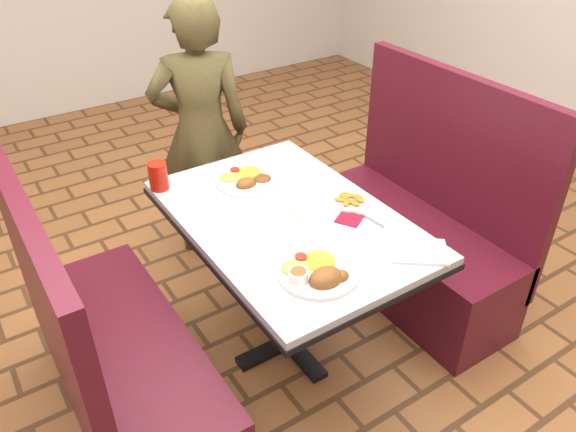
% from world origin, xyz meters
% --- Properties ---
extents(dining_table, '(0.81, 1.21, 0.75)m').
position_xyz_m(dining_table, '(0.00, 0.00, 0.65)').
color(dining_table, '#B8BBBE').
rests_on(dining_table, ground).
extents(booth_bench_left, '(0.47, 1.20, 1.17)m').
position_xyz_m(booth_bench_left, '(-0.80, 0.00, 0.33)').
color(booth_bench_left, '#541321').
rests_on(booth_bench_left, ground).
extents(booth_bench_right, '(0.47, 1.20, 1.17)m').
position_xyz_m(booth_bench_right, '(0.80, 0.00, 0.33)').
color(booth_bench_right, '#541321').
rests_on(booth_bench_right, ground).
extents(diner_person, '(0.63, 0.52, 1.47)m').
position_xyz_m(diner_person, '(0.07, 0.97, 0.74)').
color(diner_person, brown).
rests_on(diner_person, ground).
extents(near_dinner_plate, '(0.30, 0.30, 0.09)m').
position_xyz_m(near_dinner_plate, '(-0.12, -0.38, 0.78)').
color(near_dinner_plate, white).
rests_on(near_dinner_plate, dining_table).
extents(far_dinner_plate, '(0.29, 0.29, 0.07)m').
position_xyz_m(far_dinner_plate, '(-0.00, 0.35, 0.78)').
color(far_dinner_plate, white).
rests_on(far_dinner_plate, dining_table).
extents(plantain_plate, '(0.18, 0.18, 0.03)m').
position_xyz_m(plantain_plate, '(0.28, -0.06, 0.76)').
color(plantain_plate, white).
rests_on(plantain_plate, dining_table).
extents(maroon_napkin, '(0.14, 0.14, 0.00)m').
position_xyz_m(maroon_napkin, '(0.20, -0.16, 0.75)').
color(maroon_napkin, maroon).
rests_on(maroon_napkin, dining_table).
extents(spoon_utensil, '(0.02, 0.13, 0.00)m').
position_xyz_m(spoon_utensil, '(0.27, -0.22, 0.75)').
color(spoon_utensil, '#B9B9BD').
rests_on(spoon_utensil, dining_table).
extents(red_tumbler, '(0.08, 0.08, 0.13)m').
position_xyz_m(red_tumbler, '(-0.36, 0.51, 0.81)').
color(red_tumbler, red).
rests_on(red_tumbler, dining_table).
extents(paper_napkin, '(0.27, 0.26, 0.01)m').
position_xyz_m(paper_napkin, '(0.28, -0.48, 0.76)').
color(paper_napkin, white).
rests_on(paper_napkin, dining_table).
extents(knife_utensil, '(0.09, 0.14, 0.00)m').
position_xyz_m(knife_utensil, '(-0.05, -0.34, 0.76)').
color(knife_utensil, silver).
rests_on(knife_utensil, dining_table).
extents(fork_utensil, '(0.03, 0.15, 0.00)m').
position_xyz_m(fork_utensil, '(-0.10, -0.36, 0.76)').
color(fork_utensil, silver).
rests_on(fork_utensil, dining_table).
extents(lettuce_shreds, '(0.28, 0.32, 0.00)m').
position_xyz_m(lettuce_shreds, '(0.04, 0.06, 0.75)').
color(lettuce_shreds, '#8ABA4A').
rests_on(lettuce_shreds, dining_table).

